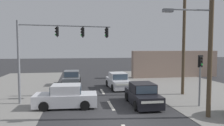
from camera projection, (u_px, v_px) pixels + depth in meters
name	position (u px, v px, depth m)	size (l,w,h in m)	color
ground_plane	(120.00, 120.00, 12.35)	(140.00, 140.00, 0.00)	#303033
lane_dash_mid	(111.00, 106.00, 15.30)	(0.20, 2.40, 0.01)	silver
lane_dash_far	(102.00, 91.00, 20.21)	(0.20, 2.40, 0.01)	silver
utility_pole_foreground_right	(208.00, 38.00, 12.40)	(3.78, 0.32, 8.57)	#4C3D2B
utility_pole_midground_right	(184.00, 31.00, 18.55)	(1.80, 0.26, 10.51)	#4C3D2B
traffic_signal_mast	(53.00, 44.00, 16.15)	(6.85, 1.09, 6.00)	slate
pedestal_signal_right_kerb	(200.00, 72.00, 14.93)	(0.43, 0.31, 3.56)	slate
shopfront_wall_far	(175.00, 64.00, 29.78)	(12.00, 1.00, 3.60)	gray
sedan_receding_far	(118.00, 81.00, 21.76)	(2.05, 4.31, 1.56)	silver
sedan_oncoming_mid	(66.00, 97.00, 14.83)	(4.32, 2.06, 1.56)	silver
sedan_kerbside_parked	(142.00, 95.00, 15.48)	(1.94, 4.26, 1.56)	black
sedan_crossing_left	(72.00, 79.00, 23.63)	(1.99, 4.29, 1.56)	slate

